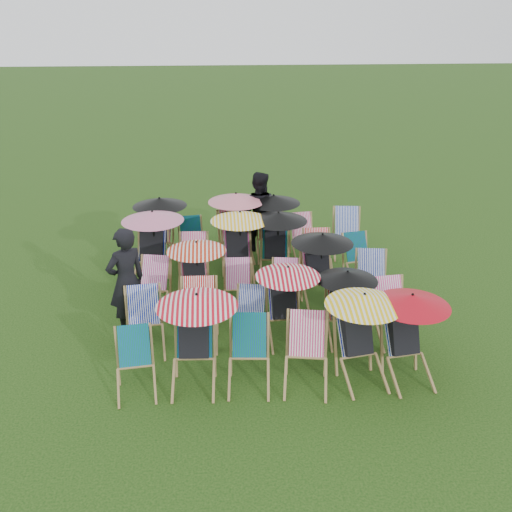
{
  "coord_description": "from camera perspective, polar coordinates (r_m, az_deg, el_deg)",
  "views": [
    {
      "loc": [
        -0.82,
        -9.21,
        5.07
      ],
      "look_at": [
        -0.07,
        0.38,
        0.9
      ],
      "focal_mm": 40.0,
      "sensor_mm": 36.0,
      "label": 1
    }
  ],
  "objects": [
    {
      "name": "deckchair_18",
      "position": [
        11.47,
        -10.45,
        0.98
      ],
      "size": [
        1.22,
        1.29,
        1.45
      ],
      "rotation": [
        0.0,
        0.0,
        -0.11
      ],
      "color": "#997A47",
      "rests_on": "ground"
    },
    {
      "name": "deckchair_6",
      "position": [
        9.33,
        -11.1,
        -6.56
      ],
      "size": [
        0.73,
        0.94,
        0.95
      ],
      "rotation": [
        0.0,
        0.0,
        0.11
      ],
      "color": "#997A47",
      "rests_on": "ground"
    },
    {
      "name": "person_left",
      "position": [
        9.66,
        -12.82,
        -2.5
      ],
      "size": [
        0.82,
        0.76,
        1.88
      ],
      "primitive_type": "imported",
      "rotation": [
        0.0,
        0.0,
        3.75
      ],
      "color": "black",
      "rests_on": "ground"
    },
    {
      "name": "deckchair_19",
      "position": [
        11.4,
        -6.28,
        -0.5
      ],
      "size": [
        0.66,
        0.89,
        0.94
      ],
      "rotation": [
        0.0,
        0.0,
        -0.04
      ],
      "color": "#997A47",
      "rests_on": "ground"
    },
    {
      "name": "deckchair_17",
      "position": [
        10.73,
        11.54,
        -2.43
      ],
      "size": [
        0.74,
        0.95,
        0.95
      ],
      "rotation": [
        0.0,
        0.0,
        -0.14
      ],
      "color": "#997A47",
      "rests_on": "ground"
    },
    {
      "name": "deckchair_16",
      "position": [
        10.5,
        6.44,
        -1.26
      ],
      "size": [
        1.13,
        1.2,
        1.34
      ],
      "rotation": [
        0.0,
        0.0,
        0.09
      ],
      "color": "#997A47",
      "rests_on": "ground"
    },
    {
      "name": "deckchair_14",
      "position": [
        10.38,
        -1.79,
        -3.14
      ],
      "size": [
        0.59,
        0.81,
        0.86
      ],
      "rotation": [
        0.0,
        0.0,
        -0.03
      ],
      "color": "#997A47",
      "rests_on": "ground"
    },
    {
      "name": "deckchair_0",
      "position": [
        8.42,
        -12.0,
        -10.57
      ],
      "size": [
        0.66,
        0.86,
        0.87
      ],
      "rotation": [
        0.0,
        0.0,
        0.12
      ],
      "color": "#997A47",
      "rests_on": "ground"
    },
    {
      "name": "deckchair_9",
      "position": [
        9.35,
        3.0,
        -4.71
      ],
      "size": [
        1.07,
        1.12,
        1.27
      ],
      "rotation": [
        0.0,
        0.0,
        0.06
      ],
      "color": "#997A47",
      "rests_on": "ground"
    },
    {
      "name": "deckchair_4",
      "position": [
        8.49,
        10.51,
        -7.93
      ],
      "size": [
        1.13,
        1.23,
        1.34
      ],
      "rotation": [
        0.0,
        0.0,
        0.19
      ],
      "color": "#997A47",
      "rests_on": "ground"
    },
    {
      "name": "deckchair_13",
      "position": [
        10.33,
        -6.08,
        -1.91
      ],
      "size": [
        1.07,
        1.14,
        1.27
      ],
      "rotation": [
        0.0,
        0.0,
        0.09
      ],
      "color": "#997A47",
      "rests_on": "ground"
    },
    {
      "name": "deckchair_12",
      "position": [
        10.47,
        -10.4,
        -3.1
      ],
      "size": [
        0.77,
        0.95,
        0.92
      ],
      "rotation": [
        0.0,
        0.0,
        -0.2
      ],
      "color": "#997A47",
      "rests_on": "ground"
    },
    {
      "name": "deckchair_10",
      "position": [
        9.48,
        8.84,
        -4.84
      ],
      "size": [
        1.0,
        1.03,
        1.18
      ],
      "rotation": [
        0.0,
        0.0,
        0.0
      ],
      "color": "#997A47",
      "rests_on": "ground"
    },
    {
      "name": "deckchair_2",
      "position": [
        8.35,
        -0.7,
        -9.94
      ],
      "size": [
        0.7,
        0.93,
        0.95
      ],
      "rotation": [
        0.0,
        0.0,
        -0.09
      ],
      "color": "#997A47",
      "rests_on": "ground"
    },
    {
      "name": "deckchair_8",
      "position": [
        9.42,
        -0.61,
        -6.14
      ],
      "size": [
        0.69,
        0.86,
        0.84
      ],
      "rotation": [
        0.0,
        0.0,
        -0.19
      ],
      "color": "#997A47",
      "rests_on": "ground"
    },
    {
      "name": "deckchair_27",
      "position": [
        12.52,
        1.56,
        3.12
      ],
      "size": [
        1.16,
        1.21,
        1.38
      ],
      "rotation": [
        0.0,
        0.0,
        -0.04
      ],
      "color": "#997A47",
      "rests_on": "ground"
    },
    {
      "name": "deckchair_21",
      "position": [
        11.48,
        1.99,
        1.16
      ],
      "size": [
        1.16,
        1.22,
        1.37
      ],
      "rotation": [
        0.0,
        0.0,
        -0.11
      ],
      "color": "#997A47",
      "rests_on": "ground"
    },
    {
      "name": "deckchair_15",
      "position": [
        10.41,
        2.95,
        -3.12
      ],
      "size": [
        0.66,
        0.85,
        0.85
      ],
      "rotation": [
        0.0,
        0.0,
        -0.14
      ],
      "color": "#997A47",
      "rests_on": "ground"
    },
    {
      "name": "deckchair_22",
      "position": [
        11.63,
        6.26,
        -0.02
      ],
      "size": [
        0.64,
        0.88,
        0.93
      ],
      "rotation": [
        0.0,
        0.0,
        -0.02
      ],
      "color": "#997A47",
      "rests_on": "ground"
    },
    {
      "name": "deckchair_25",
      "position": [
        12.52,
        -6.42,
        1.58
      ],
      "size": [
        0.68,
        0.87,
        0.88
      ],
      "rotation": [
        0.0,
        0.0,
        0.13
      ],
      "color": "#997A47",
      "rests_on": "ground"
    },
    {
      "name": "deckchair_29",
      "position": [
        12.82,
        9.15,
        2.23
      ],
      "size": [
        0.76,
        0.98,
        1.0
      ],
      "rotation": [
        0.0,
        0.0,
        -0.12
      ],
      "color": "#997A47",
      "rests_on": "ground"
    },
    {
      "name": "ground",
      "position": [
        10.55,
        0.57,
        -5.3
      ],
      "size": [
        100.0,
        100.0,
        0.0
      ],
      "primitive_type": "plane",
      "color": "black",
      "rests_on": "ground"
    },
    {
      "name": "deckchair_28",
      "position": [
        12.66,
        4.81,
        1.92
      ],
      "size": [
        0.68,
        0.88,
        0.89
      ],
      "rotation": [
        0.0,
        0.0,
        0.11
      ],
      "color": "#997A47",
      "rests_on": "ground"
    },
    {
      "name": "deckchair_7",
      "position": [
        9.39,
        -5.76,
        -5.87
      ],
      "size": [
        0.68,
        0.94,
        0.99
      ],
      "rotation": [
        0.0,
        0.0,
        -0.03
      ],
      "color": "#997A47",
      "rests_on": "ground"
    },
    {
      "name": "deckchair_5",
      "position": [
        8.67,
        15.0,
        -7.77
      ],
      "size": [
        1.12,
        1.2,
        1.32
      ],
      "rotation": [
        0.0,
        0.0,
        0.15
      ],
      "color": "#997A47",
      "rests_on": "ground"
    },
    {
      "name": "deckchair_11",
      "position": [
        9.7,
        13.56,
        -5.53
      ],
      "size": [
        0.71,
        0.93,
        0.96
      ],
      "rotation": [
        0.0,
        0.0,
        0.09
      ],
      "color": "#997A47",
      "rests_on": "ground"
    },
    {
      "name": "person_rear",
      "position": [
        12.82,
        0.25,
        4.49
      ],
      "size": [
        1.06,
        0.93,
        1.82
      ],
      "primitive_type": "imported",
      "rotation": [
        0.0,
        0.0,
        2.82
      ],
      "color": "black",
      "rests_on": "ground"
    },
    {
      "name": "deckchair_26",
      "position": [
        12.42,
        -2.06,
        3.12
      ],
      "size": [
        1.21,
        1.33,
        1.44
      ],
      "rotation": [
        0.0,
        0.0,
        0.21
      ],
      "color": "#997A47",
      "rests_on": "ground"
    },
    {
      "name": "deckchair_3",
      "position": [
        8.38,
        5.06,
        -9.79
      ],
      "size": [
        0.79,
        1.0,
        0.99
      ],
      "rotation": [
        0.0,
        0.0,
        -0.17
      ],
      "color": "#997A47",
      "rests_on": "ground"
    },
    {
      "name": "deckchair_24",
      "position": [
        12.5,
        -9.75,
        2.75
      ],
      "size": [
        1.16,
        1.23,
        1.38
      ],
      "rotation": [
        0.0,
        0.0,
        -0.13
      ],
      "color": "#997A47",
      "rests_on": "ground"
    },
    {
      "name": "deckchair_1",
      "position": [
        8.29,
        -6.17,
        -8.24
      ],
      "size": [
        1.18,
        1.23,
        1.39
      ],
      "rotation": [
        0.0,
        0.0,
        -0.06
      ],
      "color": "#997A47",
      "rests_on": "ground"
    },
    {
      "name": "deckchair_23",
      "position": [
        11.7,
        10.38,
        -0.28
      ],
      "size": [
        0.7,
        0.89,
        0.89
      ],
      "rotation": [
        0.0,
        0.0,
        0.15
      ],
      "color": "#997A47",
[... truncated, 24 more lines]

